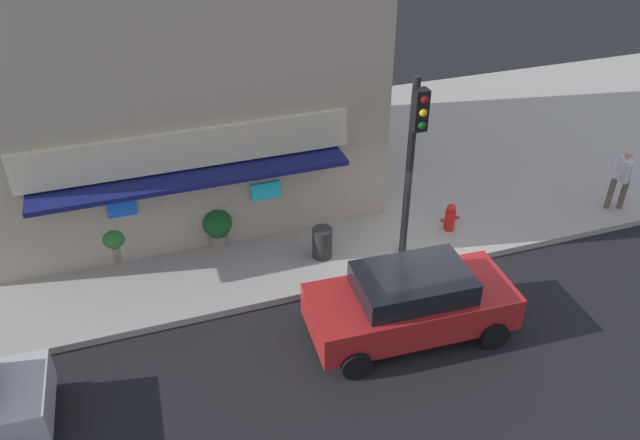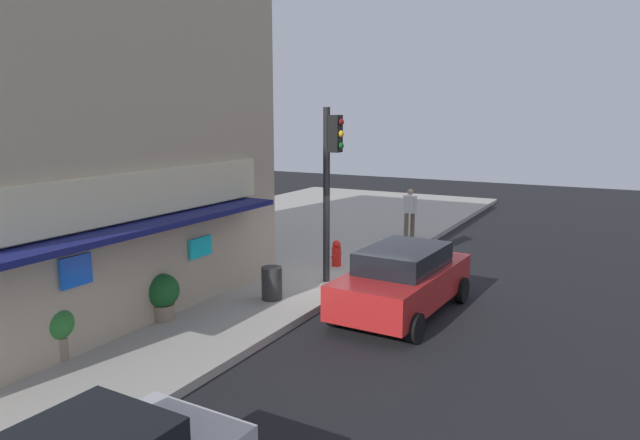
% 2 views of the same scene
% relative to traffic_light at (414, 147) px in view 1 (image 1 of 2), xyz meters
% --- Properties ---
extents(ground_plane, '(54.42, 54.42, 0.00)m').
position_rel_traffic_light_xyz_m(ground_plane, '(-0.11, -0.69, -3.16)').
color(ground_plane, black).
extents(sidewalk, '(36.28, 11.11, 0.18)m').
position_rel_traffic_light_xyz_m(sidewalk, '(-0.11, 4.86, -3.07)').
color(sidewalk, '#A39E93').
rests_on(sidewalk, ground_plane).
extents(corner_building, '(10.22, 8.21, 8.88)m').
position_rel_traffic_light_xyz_m(corner_building, '(-4.83, 5.56, 1.45)').
color(corner_building, tan).
rests_on(corner_building, sidewalk).
extents(traffic_light, '(0.32, 0.58, 4.63)m').
position_rel_traffic_light_xyz_m(traffic_light, '(0.00, 0.00, 0.00)').
color(traffic_light, black).
rests_on(traffic_light, sidewalk).
extents(fire_hydrant, '(0.52, 0.28, 0.78)m').
position_rel_traffic_light_xyz_m(fire_hydrant, '(1.58, 0.60, -2.61)').
color(fire_hydrant, red).
rests_on(fire_hydrant, sidewalk).
extents(trash_can, '(0.50, 0.50, 0.80)m').
position_rel_traffic_light_xyz_m(trash_can, '(-2.00, 0.56, -2.58)').
color(trash_can, '#2D2D2D').
rests_on(trash_can, sidewalk).
extents(pedestrian, '(0.53, 0.58, 1.79)m').
position_rel_traffic_light_xyz_m(pedestrian, '(6.47, 0.08, -1.99)').
color(pedestrian, brown).
rests_on(pedestrian, sidewalk).
extents(potted_plant_by_doorway, '(0.74, 0.74, 1.03)m').
position_rel_traffic_light_xyz_m(potted_plant_by_doorway, '(-4.35, 1.87, -2.40)').
color(potted_plant_by_doorway, gray).
rests_on(potted_plant_by_doorway, sidewalk).
extents(potted_plant_by_window, '(0.64, 0.64, 1.01)m').
position_rel_traffic_light_xyz_m(potted_plant_by_window, '(-6.87, 2.08, -2.38)').
color(potted_plant_by_window, gray).
rests_on(potted_plant_by_window, sidewalk).
extents(parked_car_red, '(4.46, 2.25, 1.60)m').
position_rel_traffic_light_xyz_m(parked_car_red, '(-1.03, -2.44, -2.32)').
color(parked_car_red, '#AD1E1E').
rests_on(parked_car_red, ground_plane).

